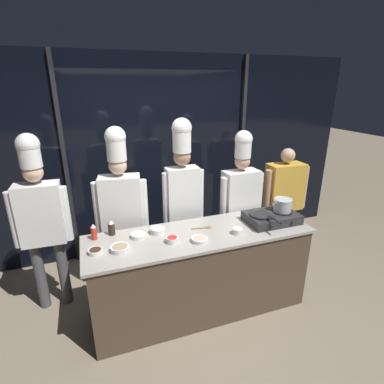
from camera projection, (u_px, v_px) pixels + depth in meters
name	position (u px, v px, depth m)	size (l,w,h in m)	color
ground_plane	(200.00, 307.00, 3.30)	(24.00, 24.00, 0.00)	#7F705B
window_wall_back	(161.00, 157.00, 4.18)	(5.84, 0.09, 2.70)	black
demo_counter	(200.00, 272.00, 3.14)	(2.27, 0.69, 0.92)	#4C3D2D
portable_stove	(272.00, 217.00, 3.21)	(0.55, 0.38, 0.11)	#28282B
frying_pan	(262.00, 212.00, 3.14)	(0.27, 0.47, 0.05)	#232326
stock_pot	(283.00, 205.00, 3.21)	(0.22, 0.19, 0.14)	#B7BABF
squeeze_bottle_chili	(94.00, 232.00, 2.84)	(0.05, 0.05, 0.16)	red
squeeze_bottle_soy	(111.00, 228.00, 2.93)	(0.07, 0.07, 0.15)	#332319
prep_bowl_mushrooms	(120.00, 248.00, 2.66)	(0.17, 0.17, 0.05)	white
prep_bowl_rice	(238.00, 231.00, 2.96)	(0.10, 0.10, 0.06)	white
prep_bowl_soy_glaze	(95.00, 251.00, 2.62)	(0.13, 0.13, 0.04)	white
prep_bowl_shrimp	(200.00, 239.00, 2.82)	(0.16, 0.16, 0.04)	white
prep_bowl_bell_pepper	(172.00, 239.00, 2.80)	(0.12, 0.12, 0.05)	white
prep_bowl_bean_sprouts	(157.00, 230.00, 2.97)	(0.14, 0.14, 0.06)	white
prep_bowl_onion	(138.00, 235.00, 2.89)	(0.15, 0.15, 0.04)	white
serving_spoon_slotted	(205.00, 227.00, 3.08)	(0.22, 0.06, 0.02)	olive
chef_head	(41.00, 213.00, 2.98)	(0.56, 0.23, 1.90)	#4C4C51
chef_sous	(121.00, 203.00, 3.21)	(0.56, 0.29, 1.93)	#232326
chef_line	(183.00, 189.00, 3.39)	(0.48, 0.22, 1.99)	#232326
chef_pastry	(240.00, 196.00, 3.62)	(0.57, 0.25, 1.83)	#2D3856
person_guest	(284.00, 195.00, 3.94)	(0.63, 0.26, 1.56)	#4C4C51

